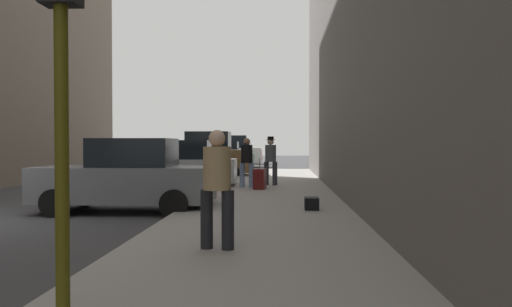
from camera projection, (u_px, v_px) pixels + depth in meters
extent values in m
cube|color=gray|center=(262.00, 222.00, 10.06)|extent=(4.00, 40.00, 0.15)
cube|color=slate|center=(126.00, 184.00, 12.11)|extent=(4.22, 1.90, 0.84)
cube|color=black|center=(134.00, 153.00, 12.08)|extent=(1.91, 1.59, 0.70)
cylinder|color=black|center=(85.00, 195.00, 13.09)|extent=(0.64, 0.23, 0.64)
cylinder|color=black|center=(54.00, 203.00, 11.25)|extent=(0.64, 0.23, 0.64)
cylinder|color=black|center=(188.00, 195.00, 12.98)|extent=(0.64, 0.23, 0.64)
cylinder|color=black|center=(174.00, 204.00, 11.14)|extent=(0.64, 0.23, 0.64)
cube|color=#B7BABF|center=(178.00, 170.00, 18.21)|extent=(4.26, 1.98, 0.84)
cube|color=black|center=(184.00, 150.00, 18.19)|extent=(1.94, 1.62, 0.70)
cylinder|color=black|center=(147.00, 179.00, 19.16)|extent=(0.65, 0.24, 0.64)
cylinder|color=black|center=(135.00, 182.00, 17.32)|extent=(0.65, 0.24, 0.64)
cylinder|color=black|center=(218.00, 179.00, 19.10)|extent=(0.65, 0.24, 0.64)
cylinder|color=black|center=(213.00, 182.00, 17.27)|extent=(0.65, 0.24, 0.64)
cube|color=brown|center=(205.00, 161.00, 24.33)|extent=(4.60, 1.85, 1.10)
cube|color=black|center=(209.00, 141.00, 24.30)|extent=(2.07, 1.57, 0.90)
cylinder|color=black|center=(178.00, 170.00, 25.33)|extent=(0.64, 0.22, 0.64)
cylinder|color=black|center=(170.00, 172.00, 23.49)|extent=(0.64, 0.22, 0.64)
cylinder|color=black|center=(237.00, 170.00, 25.18)|extent=(0.64, 0.22, 0.64)
cylinder|color=black|center=(233.00, 172.00, 23.34)|extent=(0.64, 0.22, 0.64)
cube|color=#193828|center=(219.00, 160.00, 29.84)|extent=(4.24, 1.93, 0.84)
cube|color=black|center=(222.00, 147.00, 29.82)|extent=(1.92, 1.61, 0.70)
cylinder|color=black|center=(198.00, 165.00, 30.80)|extent=(0.64, 0.23, 0.64)
cylinder|color=black|center=(194.00, 167.00, 28.97)|extent=(0.64, 0.23, 0.64)
cylinder|color=black|center=(243.00, 165.00, 30.72)|extent=(0.64, 0.23, 0.64)
cylinder|color=black|center=(241.00, 167.00, 28.88)|extent=(0.64, 0.23, 0.64)
cube|color=silver|center=(229.00, 156.00, 35.61)|extent=(4.66, 2.01, 1.10)
cube|color=black|center=(232.00, 142.00, 35.59)|extent=(2.13, 1.64, 0.90)
cylinder|color=black|center=(210.00, 162.00, 36.56)|extent=(0.65, 0.24, 0.64)
cylinder|color=black|center=(207.00, 163.00, 34.72)|extent=(0.65, 0.24, 0.64)
cylinder|color=black|center=(250.00, 162.00, 36.51)|extent=(0.65, 0.24, 0.64)
cylinder|color=black|center=(250.00, 163.00, 34.67)|extent=(0.65, 0.24, 0.64)
cube|color=#B2191E|center=(236.00, 156.00, 40.97)|extent=(4.21, 1.86, 0.84)
cube|color=black|center=(239.00, 146.00, 40.95)|extent=(1.90, 1.58, 0.70)
cylinder|color=black|center=(221.00, 160.00, 41.98)|extent=(0.64, 0.22, 0.64)
cylinder|color=black|center=(218.00, 160.00, 40.14)|extent=(0.64, 0.22, 0.64)
cylinder|color=black|center=(253.00, 160.00, 41.82)|extent=(0.64, 0.22, 0.64)
cylinder|color=black|center=(252.00, 160.00, 39.98)|extent=(0.64, 0.22, 0.64)
cylinder|color=red|center=(213.00, 188.00, 13.97)|extent=(0.22, 0.22, 0.55)
sphere|color=red|center=(213.00, 176.00, 13.96)|extent=(0.20, 0.20, 0.20)
cylinder|color=red|center=(207.00, 187.00, 13.98)|extent=(0.10, 0.09, 0.09)
cylinder|color=red|center=(218.00, 187.00, 13.96)|extent=(0.10, 0.09, 0.09)
cylinder|color=#514C0F|center=(62.00, 110.00, 4.29)|extent=(0.12, 0.12, 3.60)
cylinder|color=#728CB2|center=(242.00, 175.00, 17.34)|extent=(0.20, 0.20, 0.85)
cylinder|color=#728CB2|center=(251.00, 175.00, 17.29)|extent=(0.20, 0.20, 0.85)
cylinder|color=black|center=(247.00, 154.00, 17.30)|extent=(0.43, 0.43, 0.62)
sphere|color=#997051|center=(247.00, 141.00, 17.29)|extent=(0.24, 0.24, 0.24)
cylinder|color=black|center=(228.00, 220.00, 7.10)|extent=(0.21, 0.21, 0.85)
cylinder|color=black|center=(207.00, 219.00, 7.18)|extent=(0.21, 0.21, 0.85)
cylinder|color=tan|center=(217.00, 168.00, 7.13)|extent=(0.47, 0.47, 0.62)
sphere|color=beige|center=(217.00, 138.00, 7.12)|extent=(0.24, 0.24, 0.24)
cylinder|color=#333338|center=(275.00, 173.00, 18.19)|extent=(0.21, 0.21, 0.85)
cylinder|color=#333338|center=(266.00, 173.00, 18.27)|extent=(0.21, 0.21, 0.85)
cylinder|color=#4C5156|center=(271.00, 153.00, 18.22)|extent=(0.47, 0.47, 0.62)
sphere|color=beige|center=(271.00, 142.00, 18.21)|extent=(0.24, 0.24, 0.24)
cylinder|color=black|center=(271.00, 140.00, 18.21)|extent=(0.34, 0.34, 0.02)
cylinder|color=black|center=(271.00, 138.00, 18.21)|extent=(0.23, 0.23, 0.11)
cube|color=#591414|center=(260.00, 179.00, 16.61)|extent=(0.43, 0.60, 0.68)
cylinder|color=#333333|center=(260.00, 163.00, 16.60)|extent=(0.02, 0.02, 0.36)
cube|color=black|center=(312.00, 204.00, 11.42)|extent=(0.32, 0.44, 0.28)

